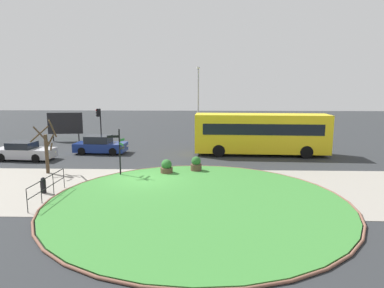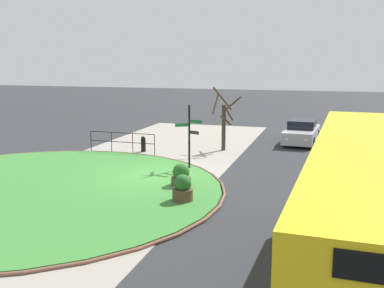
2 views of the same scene
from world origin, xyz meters
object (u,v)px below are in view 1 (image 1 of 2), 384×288
at_px(planter_near_signpost, 196,165).
at_px(car_near_lane, 24,152).
at_px(lamppost_tall, 198,103).
at_px(bollard_foreground, 43,185).
at_px(traffic_light_near, 99,118).
at_px(car_far_lane, 100,145).
at_px(signpost_directional, 120,149).
at_px(street_tree_bare, 47,148).
at_px(billboard_left, 65,124).
at_px(planter_kerbside, 167,167).
at_px(bus_yellow, 261,133).

bearing_deg(planter_near_signpost, car_near_lane, 166.13).
bearing_deg(lamppost_tall, bollard_foreground, -115.65).
height_order(bollard_foreground, traffic_light_near, traffic_light_near).
height_order(car_far_lane, planter_near_signpost, car_far_lane).
xyz_separation_m(signpost_directional, lamppost_tall, (4.74, 12.92, 2.29)).
distance_m(car_far_lane, lamppost_tall, 10.53).
bearing_deg(car_near_lane, street_tree_bare, -43.19).
distance_m(car_near_lane, street_tree_bare, 5.54).
height_order(car_near_lane, car_far_lane, car_far_lane).
xyz_separation_m(car_far_lane, traffic_light_near, (-1.45, 4.65, 1.87)).
height_order(billboard_left, street_tree_bare, street_tree_bare).
distance_m(planter_near_signpost, street_tree_bare, 9.74).
distance_m(bollard_foreground, car_near_lane, 9.74).
bearing_deg(billboard_left, car_far_lane, -56.24).
xyz_separation_m(car_far_lane, street_tree_bare, (-1.39, -6.75, 0.99)).
bearing_deg(car_near_lane, lamppost_tall, 36.43).
bearing_deg(car_far_lane, billboard_left, 134.15).
bearing_deg(street_tree_bare, car_far_lane, 78.36).
bearing_deg(lamppost_tall, car_near_lane, -147.67).
relative_size(bollard_foreground, car_far_lane, 0.20).
relative_size(bollard_foreground, billboard_left, 0.25).
xyz_separation_m(traffic_light_near, planter_kerbside, (7.81, -11.38, -2.12)).
relative_size(traffic_light_near, planter_kerbside, 3.59).
relative_size(car_far_lane, traffic_light_near, 1.25).
relative_size(bollard_foreground, bus_yellow, 0.08).
xyz_separation_m(car_near_lane, planter_near_signpost, (13.34, -3.29, -0.17)).
bearing_deg(bus_yellow, traffic_light_near, 164.32).
xyz_separation_m(car_near_lane, billboard_left, (-0.42, 9.05, 1.17)).
bearing_deg(car_near_lane, signpost_directional, -23.62).
bearing_deg(street_tree_bare, billboard_left, 107.50).
height_order(bollard_foreground, car_near_lane, car_near_lane).
bearing_deg(billboard_left, planter_near_signpost, -49.31).
distance_m(lamppost_tall, street_tree_bare, 15.88).
bearing_deg(car_near_lane, car_far_lane, 32.54).
xyz_separation_m(bollard_foreground, traffic_light_near, (-1.73, 15.54, 2.11)).
relative_size(bollard_foreground, traffic_light_near, 0.25).
height_order(lamppost_tall, planter_near_signpost, lamppost_tall).
bearing_deg(traffic_light_near, bollard_foreground, 91.23).
bearing_deg(street_tree_bare, bollard_foreground, -68.05).
distance_m(planter_kerbside, street_tree_bare, 7.85).
bearing_deg(planter_kerbside, traffic_light_near, 124.47).
height_order(bus_yellow, traffic_light_near, traffic_light_near).
xyz_separation_m(planter_near_signpost, planter_kerbside, (-1.89, -0.68, -0.04)).
xyz_separation_m(billboard_left, street_tree_bare, (4.11, -13.05, -0.14)).
relative_size(traffic_light_near, billboard_left, 0.99).
bearing_deg(lamppost_tall, traffic_light_near, -174.02).
height_order(signpost_directional, car_far_lane, signpost_directional).
bearing_deg(car_far_lane, street_tree_bare, -98.67).
xyz_separation_m(car_near_lane, planter_kerbside, (11.44, -3.97, -0.21)).
bearing_deg(traffic_light_near, car_near_lane, 58.77).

